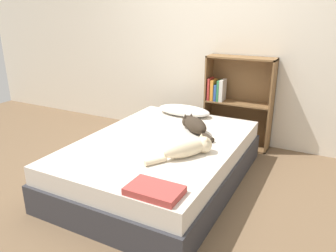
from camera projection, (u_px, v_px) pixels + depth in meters
name	position (u px, v px, depth m)	size (l,w,h in m)	color
ground_plane	(161.00, 180.00, 3.27)	(8.00, 8.00, 0.00)	brown
wall_back	(215.00, 41.00, 4.04)	(8.00, 0.06, 2.50)	silver
bed	(161.00, 161.00, 3.20)	(1.44, 2.05, 0.43)	#333338
pillow	(184.00, 110.00, 3.88)	(0.65, 0.30, 0.11)	white
cat_light	(190.00, 148.00, 2.78)	(0.41, 0.56, 0.16)	beige
cat_dark	(194.00, 125.00, 3.34)	(0.46, 0.39, 0.16)	#33281E
bookshelf	(236.00, 100.00, 4.00)	(0.80, 0.26, 1.10)	brown
blanket_fold	(155.00, 190.00, 2.22)	(0.38, 0.24, 0.05)	#B2423D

